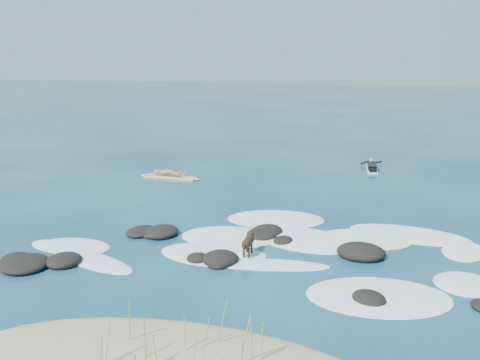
# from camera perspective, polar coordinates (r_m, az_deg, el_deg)

# --- Properties ---
(ground) EXTENTS (160.00, 160.00, 0.00)m
(ground) POSITION_cam_1_polar(r_m,az_deg,el_deg) (17.84, 1.98, -6.09)
(ground) COLOR #0A2642
(ground) RESTS_ON ground
(dune_grass) EXTENTS (2.89, 1.84, 1.17)m
(dune_grass) POSITION_cam_1_polar(r_m,az_deg,el_deg) (10.61, -5.86, -17.28)
(dune_grass) COLOR olive
(dune_grass) RESTS_ON ground
(reef_rocks) EXTENTS (13.69, 6.25, 0.51)m
(reef_rocks) POSITION_cam_1_polar(r_m,az_deg,el_deg) (16.44, -4.41, -7.55)
(reef_rocks) COLOR black
(reef_rocks) RESTS_ON ground
(breaking_foam) EXTENTS (14.34, 8.45, 0.12)m
(breaking_foam) POSITION_cam_1_polar(r_m,az_deg,el_deg) (16.93, 4.95, -7.23)
(breaking_foam) COLOR white
(breaking_foam) RESTS_ON ground
(standing_surfer_rig) EXTENTS (3.15, 0.71, 1.79)m
(standing_surfer_rig) POSITION_cam_1_polar(r_m,az_deg,el_deg) (25.90, -7.52, 1.72)
(standing_surfer_rig) COLOR beige
(standing_surfer_rig) RESTS_ON ground
(paddling_surfer_rig) EXTENTS (1.12, 2.51, 0.44)m
(paddling_surfer_rig) POSITION_cam_1_polar(r_m,az_deg,el_deg) (28.48, 13.89, 1.38)
(paddling_surfer_rig) COLOR silver
(paddling_surfer_rig) RESTS_ON ground
(dog) EXTENTS (0.29, 1.11, 0.71)m
(dog) POSITION_cam_1_polar(r_m,az_deg,el_deg) (16.08, 0.89, -6.58)
(dog) COLOR black
(dog) RESTS_ON ground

